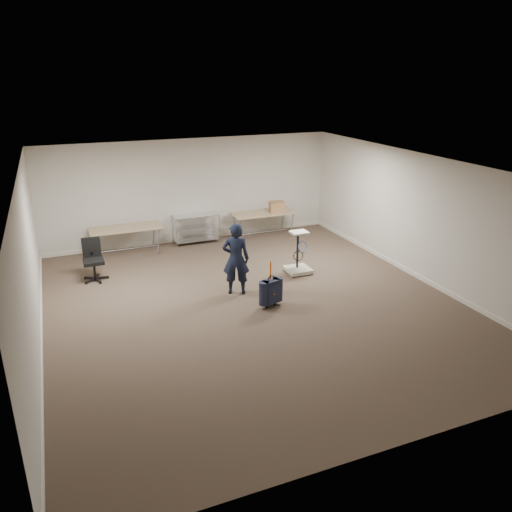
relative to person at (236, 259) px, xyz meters
name	(u,v)px	position (x,y,z in m)	size (l,w,h in m)	color
ground	(253,304)	(0.13, -0.65, -0.78)	(9.00, 9.00, 0.00)	#413327
room_shell	(230,278)	(0.13, 0.73, -0.73)	(8.00, 9.00, 9.00)	beige
folding_table_left	(126,229)	(-1.77, 3.30, -0.10)	(1.80, 0.75, 0.73)	tan
folding_table_right	(263,214)	(2.03, 3.30, -0.10)	(1.80, 0.75, 0.73)	tan
wire_shelf	(196,227)	(0.13, 3.55, -0.34)	(1.22, 0.47, 0.80)	silver
person	(236,259)	(0.00, 0.00, 0.00)	(0.57, 0.37, 1.55)	black
suitcase	(271,291)	(0.42, -0.88, -0.45)	(0.39, 0.29, 0.97)	#162132
office_chair	(94,268)	(-2.72, 1.90, -0.49)	(0.58, 0.58, 0.96)	black
equipment_cart	(298,262)	(1.74, 0.54, -0.51)	(0.56, 0.56, 1.01)	beige
cardboard_box	(277,207)	(2.39, 3.20, 0.10)	(0.40, 0.30, 0.30)	brown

